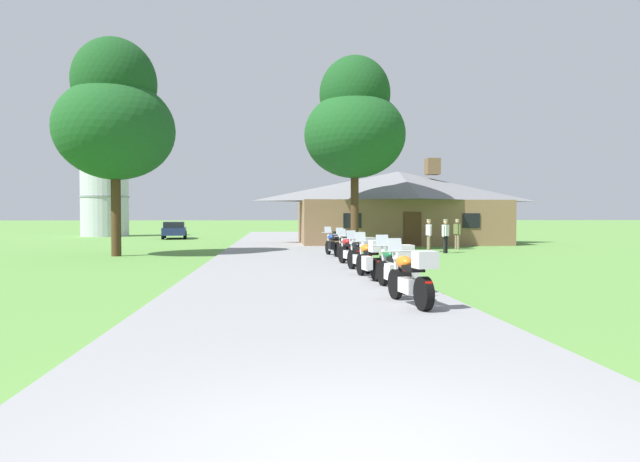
{
  "coord_description": "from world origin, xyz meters",
  "views": [
    {
      "loc": [
        -0.67,
        -3.61,
        1.82
      ],
      "look_at": [
        1.54,
        20.93,
        1.15
      ],
      "focal_mm": 29.58,
      "sensor_mm": 36.0,
      "label": 1
    }
  ],
  "objects_px": {
    "motorcycle_blue_farthest_in_row": "(334,244)",
    "bystander_white_shirt_beside_signpost": "(429,234)",
    "motorcycle_red_fifth_in_row": "(350,250)",
    "motorcycle_black_sixth_in_row": "(346,247)",
    "motorcycle_orange_third_in_row": "(371,260)",
    "metal_silo_distant": "(105,191)",
    "motorcycle_green_second_in_row": "(396,268)",
    "parked_navy_suv_far_left": "(174,229)",
    "motorcycle_black_fourth_in_row": "(361,254)",
    "tree_by_lodge_front": "(355,123)",
    "motorcycle_orange_nearest_to_camera": "(412,277)",
    "tree_left_near": "(115,116)",
    "bystander_white_shirt_by_tree": "(445,234)",
    "bystander_olive_shirt_near_lodge": "(457,232)"
  },
  "relations": [
    {
      "from": "motorcycle_orange_third_in_row",
      "to": "motorcycle_red_fifth_in_row",
      "type": "height_order",
      "value": "same"
    },
    {
      "from": "motorcycle_orange_third_in_row",
      "to": "metal_silo_distant",
      "type": "height_order",
      "value": "metal_silo_distant"
    },
    {
      "from": "tree_left_near",
      "to": "tree_by_lodge_front",
      "type": "relative_size",
      "value": 0.93
    },
    {
      "from": "tree_left_near",
      "to": "bystander_white_shirt_beside_signpost",
      "type": "bearing_deg",
      "value": 5.52
    },
    {
      "from": "motorcycle_green_second_in_row",
      "to": "motorcycle_red_fifth_in_row",
      "type": "height_order",
      "value": "same"
    },
    {
      "from": "motorcycle_red_fifth_in_row",
      "to": "metal_silo_distant",
      "type": "height_order",
      "value": "metal_silo_distant"
    },
    {
      "from": "motorcycle_green_second_in_row",
      "to": "tree_left_near",
      "type": "bearing_deg",
      "value": 122.29
    },
    {
      "from": "motorcycle_black_sixth_in_row",
      "to": "motorcycle_orange_nearest_to_camera",
      "type": "bearing_deg",
      "value": -98.43
    },
    {
      "from": "motorcycle_orange_third_in_row",
      "to": "parked_navy_suv_far_left",
      "type": "relative_size",
      "value": 0.43
    },
    {
      "from": "motorcycle_black_fourth_in_row",
      "to": "motorcycle_red_fifth_in_row",
      "type": "xyz_separation_m",
      "value": [
        -0.01,
        2.23,
        0.0
      ]
    },
    {
      "from": "motorcycle_green_second_in_row",
      "to": "parked_navy_suv_far_left",
      "type": "bearing_deg",
      "value": 102.81
    },
    {
      "from": "motorcycle_orange_nearest_to_camera",
      "to": "metal_silo_distant",
      "type": "distance_m",
      "value": 44.49
    },
    {
      "from": "motorcycle_red_fifth_in_row",
      "to": "tree_left_near",
      "type": "xyz_separation_m",
      "value": [
        -9.99,
        6.09,
        5.81
      ]
    },
    {
      "from": "motorcycle_black_fourth_in_row",
      "to": "tree_by_lodge_front",
      "type": "height_order",
      "value": "tree_by_lodge_front"
    },
    {
      "from": "motorcycle_orange_third_in_row",
      "to": "bystander_white_shirt_beside_signpost",
      "type": "height_order",
      "value": "bystander_white_shirt_beside_signpost"
    },
    {
      "from": "motorcycle_green_second_in_row",
      "to": "motorcycle_orange_third_in_row",
      "type": "relative_size",
      "value": 1.0
    },
    {
      "from": "motorcycle_orange_third_in_row",
      "to": "motorcycle_black_fourth_in_row",
      "type": "relative_size",
      "value": 1.01
    },
    {
      "from": "bystander_white_shirt_beside_signpost",
      "to": "tree_by_lodge_front",
      "type": "relative_size",
      "value": 0.16
    },
    {
      "from": "bystander_white_shirt_by_tree",
      "to": "parked_navy_suv_far_left",
      "type": "distance_m",
      "value": 25.15
    },
    {
      "from": "motorcycle_orange_nearest_to_camera",
      "to": "motorcycle_black_sixth_in_row",
      "type": "height_order",
      "value": "same"
    },
    {
      "from": "motorcycle_green_second_in_row",
      "to": "bystander_white_shirt_by_tree",
      "type": "height_order",
      "value": "bystander_white_shirt_by_tree"
    },
    {
      "from": "motorcycle_green_second_in_row",
      "to": "bystander_white_shirt_beside_signpost",
      "type": "distance_m",
      "value": 15.11
    },
    {
      "from": "bystander_white_shirt_beside_signpost",
      "to": "metal_silo_distant",
      "type": "distance_m",
      "value": 33.85
    },
    {
      "from": "motorcycle_blue_farthest_in_row",
      "to": "bystander_white_shirt_beside_signpost",
      "type": "relative_size",
      "value": 1.23
    },
    {
      "from": "motorcycle_green_second_in_row",
      "to": "bystander_white_shirt_by_tree",
      "type": "relative_size",
      "value": 1.24
    },
    {
      "from": "motorcycle_red_fifth_in_row",
      "to": "motorcycle_black_sixth_in_row",
      "type": "bearing_deg",
      "value": 74.38
    },
    {
      "from": "motorcycle_black_sixth_in_row",
      "to": "motorcycle_orange_third_in_row",
      "type": "bearing_deg",
      "value": -98.94
    },
    {
      "from": "bystander_white_shirt_by_tree",
      "to": "metal_silo_distant",
      "type": "xyz_separation_m",
      "value": [
        -24.14,
        24.97,
        3.25
      ]
    },
    {
      "from": "motorcycle_green_second_in_row",
      "to": "bystander_olive_shirt_near_lodge",
      "type": "xyz_separation_m",
      "value": [
        7.32,
        16.22,
        0.34
      ]
    },
    {
      "from": "bystander_white_shirt_beside_signpost",
      "to": "motorcycle_blue_farthest_in_row",
      "type": "bearing_deg",
      "value": 122.75
    },
    {
      "from": "bystander_white_shirt_by_tree",
      "to": "parked_navy_suv_far_left",
      "type": "xyz_separation_m",
      "value": [
        -16.69,
        18.82,
        -0.17
      ]
    },
    {
      "from": "motorcycle_orange_nearest_to_camera",
      "to": "bystander_white_shirt_by_tree",
      "type": "bearing_deg",
      "value": 61.07
    },
    {
      "from": "parked_navy_suv_far_left",
      "to": "motorcycle_black_sixth_in_row",
      "type": "bearing_deg",
      "value": -73.06
    },
    {
      "from": "motorcycle_green_second_in_row",
      "to": "motorcycle_black_sixth_in_row",
      "type": "xyz_separation_m",
      "value": [
        0.04,
        8.75,
        0.0
      ]
    },
    {
      "from": "motorcycle_black_fourth_in_row",
      "to": "motorcycle_blue_farthest_in_row",
      "type": "xyz_separation_m",
      "value": [
        -0.07,
        6.72,
        -0.01
      ]
    },
    {
      "from": "motorcycle_red_fifth_in_row",
      "to": "motorcycle_blue_farthest_in_row",
      "type": "bearing_deg",
      "value": 79.01
    },
    {
      "from": "motorcycle_black_fourth_in_row",
      "to": "motorcycle_blue_farthest_in_row",
      "type": "distance_m",
      "value": 6.72
    },
    {
      "from": "metal_silo_distant",
      "to": "bystander_olive_shirt_near_lodge",
      "type": "bearing_deg",
      "value": -40.63
    },
    {
      "from": "motorcycle_blue_farthest_in_row",
      "to": "bystander_white_shirt_beside_signpost",
      "type": "height_order",
      "value": "bystander_white_shirt_beside_signpost"
    },
    {
      "from": "motorcycle_orange_nearest_to_camera",
      "to": "bystander_white_shirt_beside_signpost",
      "type": "distance_m",
      "value": 17.12
    },
    {
      "from": "motorcycle_black_fourth_in_row",
      "to": "tree_by_lodge_front",
      "type": "distance_m",
      "value": 13.95
    },
    {
      "from": "motorcycle_black_sixth_in_row",
      "to": "tree_by_lodge_front",
      "type": "xyz_separation_m",
      "value": [
        1.59,
        7.97,
        6.38
      ]
    },
    {
      "from": "motorcycle_black_sixth_in_row",
      "to": "metal_silo_distant",
      "type": "distance_m",
      "value": 35.06
    },
    {
      "from": "motorcycle_blue_farthest_in_row",
      "to": "bystander_white_shirt_beside_signpost",
      "type": "distance_m",
      "value": 6.09
    },
    {
      "from": "motorcycle_orange_nearest_to_camera",
      "to": "motorcycle_red_fifth_in_row",
      "type": "distance_m",
      "value": 8.73
    },
    {
      "from": "bystander_olive_shirt_near_lodge",
      "to": "motorcycle_black_fourth_in_row",
      "type": "bearing_deg",
      "value": 126.3
    },
    {
      "from": "bystander_white_shirt_by_tree",
      "to": "parked_navy_suv_far_left",
      "type": "relative_size",
      "value": 0.35
    },
    {
      "from": "motorcycle_red_fifth_in_row",
      "to": "motorcycle_black_fourth_in_row",
      "type": "bearing_deg",
      "value": -101.43
    },
    {
      "from": "motorcycle_orange_nearest_to_camera",
      "to": "motorcycle_black_sixth_in_row",
      "type": "distance_m",
      "value": 10.83
    },
    {
      "from": "motorcycle_green_second_in_row",
      "to": "metal_silo_distant",
      "type": "xyz_separation_m",
      "value": [
        -18.45,
        38.32,
        3.59
      ]
    }
  ]
}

